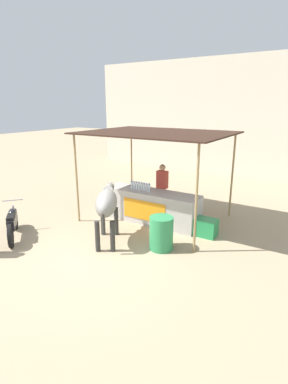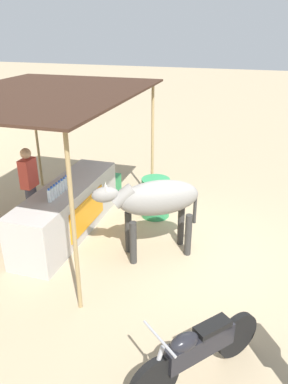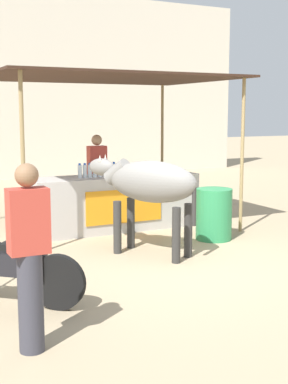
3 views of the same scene
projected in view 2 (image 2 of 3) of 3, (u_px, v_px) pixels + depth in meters
name	position (u px, v px, depth m)	size (l,w,h in m)	color
ground_plane	(180.00, 249.00, 6.77)	(60.00, 60.00, 0.00)	tan
stall_counter	(68.00, 210.00, 7.15)	(3.00, 0.82, 0.96)	#B2ADA8
stall_awning	(42.00, 98.00, 6.37)	(4.20, 3.20, 2.68)	#382319
water_bottle_row	(58.00, 189.00, 6.59)	(0.70, 0.07, 0.25)	silver
vendor_behind_counter	(30.00, 188.00, 7.17)	(0.34, 0.22, 1.65)	#383842
cooler_box	(108.00, 186.00, 8.78)	(0.60, 0.44, 0.48)	#268C4C
water_barrel	(155.00, 198.00, 7.80)	(0.58, 0.58, 0.84)	#2D8C51
cow	(155.00, 201.00, 6.24)	(1.27, 1.74, 1.44)	gray
motorcycle_parked	(198.00, 349.00, 4.16)	(1.42, 1.23, 0.90)	black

